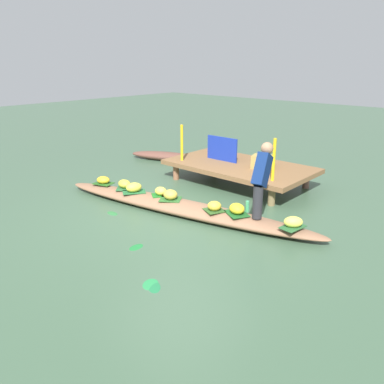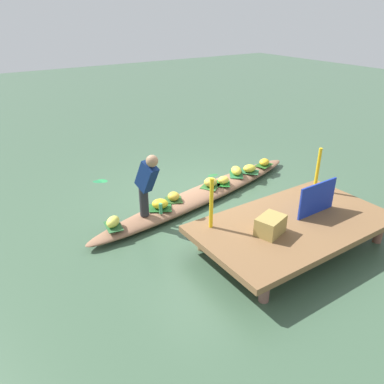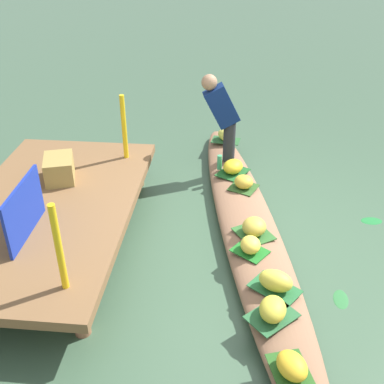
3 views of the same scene
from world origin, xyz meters
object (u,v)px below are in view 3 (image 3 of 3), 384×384
market_banner (24,210)px  banana_bunch_6 (233,167)px  banana_bunch_0 (250,245)px  banana_bunch_1 (244,182)px  banana_bunch_7 (254,227)px  produce_crate (59,169)px  banana_bunch_4 (276,281)px  vendor_person (222,113)px  banana_bunch_2 (292,366)px  banana_bunch_3 (273,309)px  vendor_boat (249,231)px  water_bottle (220,162)px  banana_bunch_5 (226,135)px

market_banner → banana_bunch_6: bearing=-47.3°
banana_bunch_0 → banana_bunch_1: same height
banana_bunch_7 → produce_crate: bearing=76.5°
market_banner → produce_crate: bearing=1.8°
banana_bunch_1 → banana_bunch_7: (-0.95, -0.11, 0.01)m
banana_bunch_4 → vendor_person: size_ratio=0.26×
banana_bunch_0 → banana_bunch_2: banana_bunch_0 is taller
banana_bunch_3 → vendor_person: 2.94m
vendor_boat → water_bottle: 1.28m
banana_bunch_3 → vendor_person: (2.82, 0.56, 0.60)m
banana_bunch_2 → banana_bunch_3: bearing=11.6°
banana_bunch_6 → water_bottle: (0.09, 0.18, 0.01)m
banana_bunch_1 → banana_bunch_7: 0.96m
banana_bunch_4 → banana_bunch_6: (2.15, 0.43, -0.01)m
market_banner → vendor_boat: bearing=-72.0°
banana_bunch_3 → banana_bunch_6: (2.49, 0.39, 0.00)m
banana_bunch_5 → produce_crate: bearing=132.9°
banana_bunch_0 → banana_bunch_5: 2.61m
vendor_person → water_bottle: (-0.24, 0.00, -0.59)m
banana_bunch_1 → market_banner: bearing=125.2°
vendor_boat → banana_bunch_3: 1.40m
vendor_boat → banana_bunch_6: (1.12, 0.21, 0.20)m
banana_bunch_7 → produce_crate: (0.54, 2.25, 0.28)m
vendor_boat → banana_bunch_0: size_ratio=22.59×
banana_bunch_4 → banana_bunch_3: bearing=173.0°
banana_bunch_7 → banana_bunch_3: bearing=-173.4°
produce_crate → vendor_person: bearing=-58.7°
banana_bunch_0 → vendor_person: bearing=11.2°
banana_bunch_4 → produce_crate: size_ratio=0.71×
vendor_person → banana_bunch_7: bearing=-165.5°
vendor_boat → banana_bunch_5: banana_bunch_5 is taller
banana_bunch_4 → banana_bunch_7: banana_bunch_4 is taller
banana_bunch_7 → vendor_person: (1.65, 0.43, 0.59)m
banana_bunch_2 → vendor_boat: bearing=8.4°
banana_bunch_7 → vendor_person: vendor_person is taller
vendor_person → market_banner: vendor_person is taller
banana_bunch_7 → water_bottle: 1.47m
vendor_boat → produce_crate: 2.30m
banana_bunch_1 → produce_crate: produce_crate is taller
banana_bunch_5 → banana_bunch_6: (-0.97, -0.12, 0.00)m
banana_bunch_0 → banana_bunch_1: (1.25, 0.07, 0.00)m
banana_bunch_2 → banana_bunch_4: (0.90, 0.07, 0.02)m
banana_bunch_0 → produce_crate: size_ratio=0.54×
banana_bunch_7 → water_bottle: size_ratio=1.40×
vendor_person → banana_bunch_3: bearing=-168.7°
banana_bunch_5 → market_banner: 3.39m
vendor_boat → market_banner: market_banner is taller
banana_bunch_0 → banana_bunch_4: (-0.52, -0.22, 0.01)m
banana_bunch_5 → market_banner: market_banner is taller
banana_bunch_0 → vendor_person: vendor_person is taller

